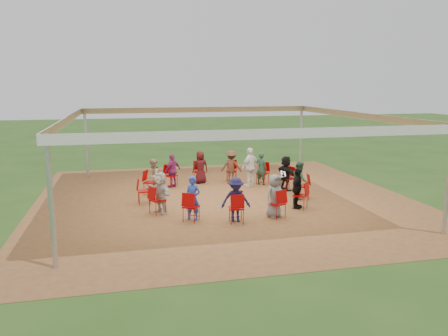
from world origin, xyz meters
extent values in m
plane|color=#274B17|center=(0.00, 0.00, 0.00)|extent=(80.00, 80.00, 0.00)
plane|color=brown|center=(0.00, 0.00, 0.01)|extent=(13.00, 13.00, 0.00)
cylinder|color=#B2B2B7|center=(-5.00, -5.00, 1.50)|extent=(0.12, 0.12, 3.00)
cylinder|color=#B2B2B7|center=(-5.00, 5.00, 1.50)|extent=(0.12, 0.12, 3.00)
cylinder|color=#B2B2B7|center=(5.00, 5.00, 1.50)|extent=(0.12, 0.12, 3.00)
plane|color=white|center=(0.00, 0.00, 3.00)|extent=(10.30, 10.30, 0.00)
cube|color=white|center=(0.00, -5.15, 2.88)|extent=(10.30, 0.03, 0.24)
cube|color=white|center=(0.00, 5.15, 2.88)|extent=(10.30, 0.03, 0.24)
cube|color=white|center=(-5.15, 0.00, 2.88)|extent=(0.03, 10.30, 0.24)
cube|color=white|center=(5.15, 0.00, 2.88)|extent=(0.03, 10.30, 0.24)
imported|color=black|center=(2.60, 0.70, 0.67)|extent=(0.77, 1.31, 1.33)
imported|color=#264732|center=(1.98, 1.82, 0.67)|extent=(0.56, 0.57, 1.33)
imported|color=#533022|center=(0.90, 2.53, 0.67)|extent=(0.96, 0.69, 1.33)
imported|color=#3D0D11|center=(-0.38, 2.66, 0.67)|extent=(0.70, 0.45, 1.33)
imported|color=#902367|center=(-1.57, 2.18, 0.67)|extent=(0.87, 0.78, 1.33)
imported|color=tan|center=(-2.41, 1.20, 0.67)|extent=(0.62, 0.75, 1.33)
imported|color=beige|center=(-2.35, -1.30, 0.67)|extent=(1.00, 1.31, 1.33)
imported|color=#263DA0|center=(-1.48, -2.24, 0.67)|extent=(0.58, 0.53, 1.33)
imported|color=#1B1740|center=(-0.27, -2.68, 0.67)|extent=(0.90, 0.51, 1.33)
imported|color=gray|center=(1.01, -2.49, 0.67)|extent=(0.74, 0.58, 1.33)
imported|color=black|center=(2.05, -1.74, 0.67)|extent=(0.81, 0.85, 1.33)
imported|color=#264732|center=(2.62, -0.59, 0.67)|extent=(0.51, 0.71, 1.33)
imported|color=white|center=(1.45, 1.63, 0.79)|extent=(1.03, 0.85, 1.56)
torus|color=black|center=(0.77, 0.84, 0.02)|extent=(0.32, 0.32, 0.03)
torus|color=black|center=(0.81, 0.80, 0.02)|extent=(0.25, 0.25, 0.03)
cube|color=#B7B7BC|center=(2.38, 0.64, 0.57)|extent=(0.28, 0.35, 0.01)
cube|color=#B7B7BC|center=(2.49, 0.67, 0.68)|extent=(0.14, 0.31, 0.20)
cube|color=#CCE0FF|center=(2.48, 0.67, 0.68)|extent=(0.11, 0.27, 0.17)
camera|label=1|loc=(-3.43, -14.71, 4.00)|focal=35.00mm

